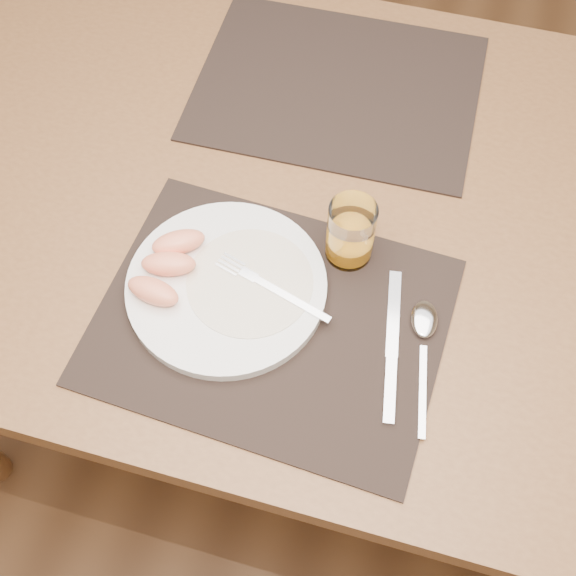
% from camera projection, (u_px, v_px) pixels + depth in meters
% --- Properties ---
extents(ground, '(5.00, 5.00, 0.00)m').
position_uv_depth(ground, '(309.00, 390.00, 1.71)').
color(ground, brown).
rests_on(ground, ground).
extents(table, '(1.40, 0.90, 0.75)m').
position_uv_depth(table, '(319.00, 228.00, 1.13)').
color(table, brown).
rests_on(table, ground).
extents(placemat_near, '(0.47, 0.38, 0.00)m').
position_uv_depth(placemat_near, '(271.00, 321.00, 0.95)').
color(placemat_near, black).
rests_on(placemat_near, table).
extents(placemat_far, '(0.46, 0.36, 0.00)m').
position_uv_depth(placemat_far, '(337.00, 87.00, 1.17)').
color(placemat_far, black).
rests_on(placemat_far, table).
extents(plate, '(0.27, 0.27, 0.02)m').
position_uv_depth(plate, '(227.00, 286.00, 0.97)').
color(plate, white).
rests_on(plate, placemat_near).
extents(plate_dressing, '(0.17, 0.17, 0.00)m').
position_uv_depth(plate_dressing, '(250.00, 282.00, 0.96)').
color(plate_dressing, white).
rests_on(plate_dressing, plate).
extents(fork, '(0.17, 0.07, 0.00)m').
position_uv_depth(fork, '(264.00, 283.00, 0.96)').
color(fork, silver).
rests_on(fork, plate).
extents(knife, '(0.05, 0.22, 0.01)m').
position_uv_depth(knife, '(391.00, 357.00, 0.92)').
color(knife, silver).
rests_on(knife, placemat_near).
extents(spoon, '(0.05, 0.19, 0.01)m').
position_uv_depth(spoon, '(424.00, 329.00, 0.94)').
color(spoon, silver).
rests_on(spoon, placemat_near).
extents(juice_glass, '(0.06, 0.06, 0.10)m').
position_uv_depth(juice_glass, '(350.00, 234.00, 0.97)').
color(juice_glass, white).
rests_on(juice_glass, placemat_near).
extents(grapefruit_wedges, '(0.08, 0.14, 0.03)m').
position_uv_depth(grapefruit_wedges, '(167.00, 265.00, 0.96)').
color(grapefruit_wedges, '#FF9268').
rests_on(grapefruit_wedges, plate).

